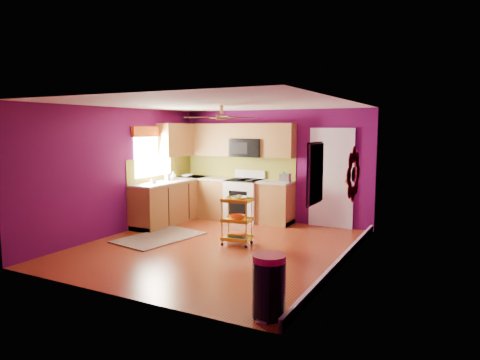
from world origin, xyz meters
The scene contains 18 objects.
ground centered at (0.00, 0.00, 0.00)m, with size 5.00×5.00×0.00m, color maroon.
room_envelope centered at (0.03, 0.00, 1.63)m, with size 4.54×5.04×2.52m.
lower_cabinets centered at (-1.35, 1.82, 0.43)m, with size 2.81×2.31×0.94m.
electric_range centered at (-0.55, 2.17, 0.48)m, with size 0.76×0.66×1.13m.
upper_cabinetry centered at (-1.24, 2.17, 1.80)m, with size 2.80×2.30×1.26m.
left_window centered at (-2.22, 1.05, 1.74)m, with size 0.08×1.35×1.08m.
panel_door centered at (1.35, 2.47, 1.02)m, with size 0.95×0.11×2.15m.
right_wall_art centered at (2.23, -0.34, 1.44)m, with size 0.04×2.74×1.04m.
ceiling_fan centered at (0.00, 0.20, 2.29)m, with size 1.01×1.01×0.26m.
shag_rug centered at (-1.29, 0.03, 0.01)m, with size 1.00×1.64×0.02m, color black.
rolling_cart centered at (0.26, 0.30, 0.47)m, with size 0.56×0.44×0.92m.
trash_can centered at (1.96, -2.16, 0.35)m, with size 0.43×0.44×0.71m.
teal_kettle centered at (0.36, 2.26, 1.02)m, with size 0.18×0.18×0.21m.
toaster centered at (0.40, 2.24, 1.03)m, with size 0.22×0.15×0.18m, color beige.
soap_bottle_a centered at (-1.99, 1.22, 1.04)m, with size 0.09×0.09×0.20m, color #EA3F72.
soap_bottle_b centered at (-2.01, 1.47, 1.03)m, with size 0.14×0.14×0.18m, color white.
counter_dish centered at (-1.99, 1.99, 0.97)m, with size 0.26×0.26×0.06m, color white.
counter_cup centered at (-1.93, 0.69, 0.99)m, with size 0.12×0.12×0.09m, color white.
Camera 1 is at (3.79, -6.34, 2.09)m, focal length 32.00 mm.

